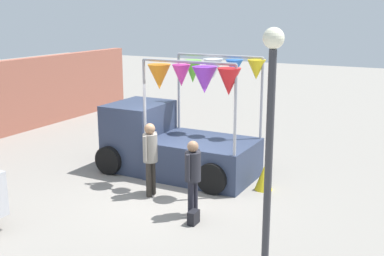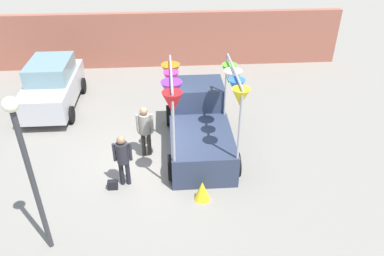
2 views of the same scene
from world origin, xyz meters
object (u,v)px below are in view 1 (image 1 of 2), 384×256
at_px(vendor_truck, 171,138).
at_px(folded_kite_bundle_sunflower, 264,178).
at_px(person_vendor, 150,152).
at_px(street_lamp, 270,122).
at_px(handbag, 194,217).
at_px(person_customer, 193,171).

bearing_deg(vendor_truck, folded_kite_bundle_sunflower, -92.72).
height_order(person_vendor, street_lamp, street_lamp).
bearing_deg(vendor_truck, handbag, -142.08).
xyz_separation_m(vendor_truck, handbag, (-2.64, -2.06, -0.81)).
bearing_deg(folded_kite_bundle_sunflower, person_customer, 159.43).
bearing_deg(person_vendor, handbag, -119.77).
distance_m(vendor_truck, person_customer, 2.95).
xyz_separation_m(vendor_truck, person_vendor, (-1.71, -0.44, 0.11)).
bearing_deg(street_lamp, folded_kite_bundle_sunflower, 19.77).
xyz_separation_m(person_customer, folded_kite_bundle_sunflower, (2.16, -0.81, -0.70)).
bearing_deg(handbag, street_lamp, -122.83).
xyz_separation_m(person_vendor, handbag, (-0.93, -1.62, -0.92)).
bearing_deg(person_vendor, person_customer, -112.09).
xyz_separation_m(vendor_truck, street_lamp, (-3.91, -4.03, 1.67)).
xyz_separation_m(handbag, folded_kite_bundle_sunflower, (2.51, -0.61, 0.16)).
height_order(person_vendor, folded_kite_bundle_sunflower, person_vendor).
distance_m(street_lamp, folded_kite_bundle_sunflower, 4.64).
xyz_separation_m(person_vendor, folded_kite_bundle_sunflower, (1.59, -2.23, -0.76)).
bearing_deg(person_customer, vendor_truck, 39.04).
height_order(person_customer, person_vendor, person_vendor).
height_order(vendor_truck, street_lamp, street_lamp).
xyz_separation_m(person_vendor, street_lamp, (-2.20, -3.59, 1.55)).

